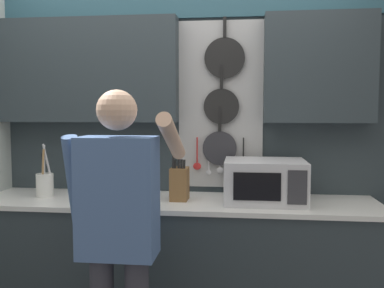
{
  "coord_description": "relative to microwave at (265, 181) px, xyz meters",
  "views": [
    {
      "loc": [
        0.42,
        -2.7,
        1.52
      ],
      "look_at": [
        0.08,
        0.19,
        1.29
      ],
      "focal_mm": 40.0,
      "sensor_mm": 36.0,
      "label": 1
    }
  ],
  "objects": [
    {
      "name": "microwave",
      "position": [
        0.0,
        0.0,
        0.0
      ],
      "size": [
        0.5,
        0.4,
        0.27
      ],
      "color": "silver",
      "rests_on": "base_cabinet_counter"
    },
    {
      "name": "knife_block",
      "position": [
        -0.54,
        0.0,
        -0.03
      ],
      "size": [
        0.11,
        0.15,
        0.29
      ],
      "color": "brown",
      "rests_on": "base_cabinet_counter"
    },
    {
      "name": "base_cabinet_counter",
      "position": [
        -0.57,
        0.0,
        -0.61
      ],
      "size": [
        2.58,
        0.61,
        0.94
      ],
      "color": "#2D383D",
      "rests_on": "ground_plane"
    },
    {
      "name": "utensil_crock",
      "position": [
        -1.46,
        0.0,
        -0.04
      ],
      "size": [
        0.11,
        0.11,
        0.36
      ],
      "color": "white",
      "rests_on": "base_cabinet_counter"
    },
    {
      "name": "back_wall_unit",
      "position": [
        -0.59,
        0.27,
        0.45
      ],
      "size": [
        3.15,
        0.2,
        2.54
      ],
      "color": "#2D383D",
      "rests_on": "ground_plane"
    },
    {
      "name": "person",
      "position": [
        -0.75,
        -0.66,
        -0.11
      ],
      "size": [
        0.54,
        0.61,
        1.62
      ],
      "color": "#383842",
      "rests_on": "ground_plane"
    }
  ]
}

